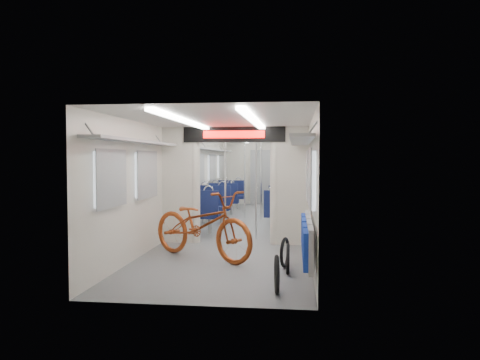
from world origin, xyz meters
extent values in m
plane|color=#515456|center=(0.00, 0.00, 0.00)|extent=(12.00, 12.00, 0.00)
cube|color=beige|center=(-1.45, 0.00, 1.15)|extent=(0.02, 12.00, 2.30)
cube|color=beige|center=(1.45, 0.00, 1.15)|extent=(0.02, 12.00, 2.30)
cube|color=beige|center=(0.00, 6.00, 1.15)|extent=(2.90, 0.02, 2.30)
cube|color=beige|center=(0.00, -6.00, 1.15)|extent=(2.90, 0.02, 2.30)
cube|color=silver|center=(0.00, 0.00, 2.30)|extent=(2.90, 12.00, 0.02)
cube|color=white|center=(-0.55, 0.00, 2.27)|extent=(0.12, 11.40, 0.04)
cube|color=white|center=(0.55, 0.00, 2.27)|extent=(0.12, 11.40, 0.04)
cube|color=beige|center=(-1.12, -2.00, 1.00)|extent=(0.65, 0.18, 2.00)
cube|color=beige|center=(1.12, -2.00, 1.00)|extent=(0.65, 0.18, 2.00)
cube|color=beige|center=(0.00, -2.00, 2.15)|extent=(2.90, 0.18, 0.30)
cylinder|color=beige|center=(-0.80, -2.00, 1.00)|extent=(0.20, 0.20, 2.00)
cylinder|color=beige|center=(0.80, -2.00, 1.00)|extent=(0.20, 0.20, 2.00)
cube|color=black|center=(0.00, -2.11, 2.15)|extent=(2.00, 0.03, 0.30)
cube|color=#FF0C07|center=(0.00, -2.13, 2.15)|extent=(1.20, 0.02, 0.14)
cube|color=silver|center=(-1.42, -4.80, 1.40)|extent=(0.04, 1.00, 0.75)
cube|color=silver|center=(1.42, -4.80, 1.40)|extent=(0.04, 1.00, 0.75)
cube|color=silver|center=(-1.42, -3.20, 1.40)|extent=(0.04, 1.00, 0.75)
cube|color=silver|center=(1.42, -3.20, 1.40)|extent=(0.04, 1.00, 0.75)
cube|color=silver|center=(-1.42, -0.50, 1.40)|extent=(0.04, 1.00, 0.75)
cube|color=silver|center=(1.42, -0.50, 1.40)|extent=(0.04, 1.00, 0.75)
cube|color=silver|center=(-1.42, 1.40, 1.40)|extent=(0.04, 1.00, 0.75)
cube|color=silver|center=(1.42, 1.40, 1.40)|extent=(0.04, 1.00, 0.75)
cube|color=silver|center=(-1.42, 3.30, 1.40)|extent=(0.04, 1.00, 0.75)
cube|color=silver|center=(1.42, 3.30, 1.40)|extent=(0.04, 1.00, 0.75)
cube|color=silver|center=(-1.42, 5.10, 1.40)|extent=(0.04, 1.00, 0.75)
cube|color=silver|center=(1.42, 5.10, 1.40)|extent=(0.04, 1.00, 0.75)
cube|color=gray|center=(-1.27, -4.00, 1.95)|extent=(0.30, 3.60, 0.04)
cube|color=gray|center=(1.27, -4.00, 1.95)|extent=(0.30, 3.60, 0.04)
cube|color=gray|center=(-1.27, 2.00, 1.95)|extent=(0.30, 7.60, 0.04)
cube|color=gray|center=(1.27, 2.00, 1.95)|extent=(0.30, 7.60, 0.04)
cube|color=gray|center=(0.00, 5.94, 1.00)|extent=(0.90, 0.05, 2.00)
imported|color=#923A15|center=(-0.36, -3.48, 0.58)|extent=(2.26, 1.85, 1.16)
cube|color=gray|center=(1.38, -5.52, 0.58)|extent=(0.06, 0.48, 0.54)
cube|color=navy|center=(1.32, -5.52, 0.58)|extent=(0.06, 0.44, 0.46)
cube|color=gray|center=(1.38, -4.97, 0.58)|extent=(0.06, 0.48, 0.54)
cube|color=navy|center=(1.32, -4.97, 0.58)|extent=(0.06, 0.44, 0.46)
cube|color=gray|center=(1.38, -4.42, 0.58)|extent=(0.06, 0.48, 0.54)
cube|color=navy|center=(1.32, -4.42, 0.58)|extent=(0.06, 0.44, 0.46)
cube|color=gray|center=(1.38, -3.87, 0.58)|extent=(0.06, 0.48, 0.54)
cube|color=navy|center=(1.32, -3.87, 0.58)|extent=(0.06, 0.44, 0.46)
torus|color=black|center=(0.97, -5.42, 0.22)|extent=(0.09, 0.49, 0.49)
torus|color=black|center=(1.09, -4.41, 0.20)|extent=(0.05, 0.45, 0.45)
torus|color=black|center=(1.04, -3.99, 0.21)|extent=(0.16, 0.47, 0.47)
cube|color=#0C1338|center=(-0.70, -0.92, 0.40)|extent=(0.43, 0.41, 0.10)
cylinder|color=gray|center=(-0.70, -0.92, 0.17)|extent=(0.10, 0.10, 0.35)
cube|color=#0C1338|center=(-0.70, -1.09, 0.72)|extent=(0.43, 0.08, 0.53)
torus|color=silver|center=(-0.70, -1.09, 0.98)|extent=(0.22, 0.03, 0.22)
cube|color=#0C1338|center=(-0.70, 0.72, 0.40)|extent=(0.43, 0.41, 0.10)
cylinder|color=gray|center=(-0.70, 0.72, 0.17)|extent=(0.10, 0.10, 0.35)
cube|color=#0C1338|center=(-0.70, 0.88, 0.72)|extent=(0.43, 0.08, 0.53)
torus|color=silver|center=(-0.70, 0.88, 0.98)|extent=(0.22, 0.03, 0.22)
cube|color=#0C1338|center=(-1.17, -0.92, 0.40)|extent=(0.43, 0.41, 0.10)
cylinder|color=gray|center=(-1.17, -0.92, 0.17)|extent=(0.10, 0.10, 0.35)
cube|color=#0C1338|center=(-1.17, -1.09, 0.72)|extent=(0.43, 0.08, 0.53)
torus|color=silver|center=(-1.17, -1.09, 0.98)|extent=(0.22, 0.03, 0.22)
cube|color=#0C1338|center=(-1.17, 0.72, 0.40)|extent=(0.43, 0.41, 0.10)
cylinder|color=gray|center=(-1.17, 0.72, 0.17)|extent=(0.10, 0.10, 0.35)
cube|color=#0C1338|center=(-1.17, 0.88, 0.72)|extent=(0.43, 0.08, 0.53)
torus|color=silver|center=(-1.17, 0.88, 0.98)|extent=(0.22, 0.03, 0.22)
cube|color=#0C1338|center=(0.70, -0.51, 0.40)|extent=(0.42, 0.39, 0.10)
cylinder|color=gray|center=(0.70, -0.51, 0.17)|extent=(0.10, 0.10, 0.35)
cube|color=#0C1338|center=(0.70, -0.67, 0.71)|extent=(0.42, 0.08, 0.52)
torus|color=silver|center=(0.70, -0.67, 0.97)|extent=(0.22, 0.03, 0.22)
cube|color=#0C1338|center=(0.70, 1.09, 0.40)|extent=(0.42, 0.39, 0.10)
cylinder|color=gray|center=(0.70, 1.09, 0.17)|extent=(0.10, 0.10, 0.35)
cube|color=#0C1338|center=(0.70, 1.25, 0.71)|extent=(0.42, 0.08, 0.52)
torus|color=silver|center=(0.70, 1.25, 0.97)|extent=(0.22, 0.03, 0.22)
cube|color=#0C1338|center=(1.17, -0.51, 0.40)|extent=(0.42, 0.39, 0.10)
cylinder|color=gray|center=(1.17, -0.51, 0.17)|extent=(0.10, 0.10, 0.35)
cube|color=#0C1338|center=(1.17, -0.67, 0.71)|extent=(0.42, 0.08, 0.52)
torus|color=silver|center=(1.17, -0.67, 0.97)|extent=(0.22, 0.03, 0.22)
cube|color=#0C1338|center=(1.17, 1.09, 0.40)|extent=(0.42, 0.39, 0.10)
cylinder|color=gray|center=(1.17, 1.09, 0.17)|extent=(0.10, 0.10, 0.35)
cube|color=#0C1338|center=(1.17, 1.25, 0.71)|extent=(0.42, 0.08, 0.52)
torus|color=silver|center=(1.17, 1.25, 0.97)|extent=(0.22, 0.03, 0.22)
cube|color=#0C1338|center=(-0.70, 2.63, 0.40)|extent=(0.41, 0.38, 0.10)
cylinder|color=gray|center=(-0.70, 2.63, 0.17)|extent=(0.10, 0.10, 0.35)
cube|color=#0C1338|center=(-0.70, 2.48, 0.70)|extent=(0.41, 0.07, 0.50)
torus|color=silver|center=(-0.70, 2.48, 0.95)|extent=(0.21, 0.03, 0.21)
cube|color=#0C1338|center=(-0.70, 4.19, 0.40)|extent=(0.41, 0.38, 0.10)
cylinder|color=gray|center=(-0.70, 4.19, 0.17)|extent=(0.10, 0.10, 0.35)
cube|color=#0C1338|center=(-0.70, 4.34, 0.70)|extent=(0.41, 0.07, 0.50)
torus|color=silver|center=(-0.70, 4.34, 0.95)|extent=(0.21, 0.03, 0.21)
cube|color=#0C1338|center=(-1.17, 2.63, 0.40)|extent=(0.41, 0.38, 0.10)
cylinder|color=gray|center=(-1.17, 2.63, 0.17)|extent=(0.10, 0.10, 0.35)
cube|color=#0C1338|center=(-1.17, 2.48, 0.70)|extent=(0.41, 0.07, 0.50)
torus|color=silver|center=(-1.17, 2.48, 0.95)|extent=(0.21, 0.03, 0.21)
cube|color=#0C1338|center=(-1.17, 4.19, 0.40)|extent=(0.41, 0.38, 0.10)
cylinder|color=gray|center=(-1.17, 4.19, 0.17)|extent=(0.10, 0.10, 0.35)
cube|color=#0C1338|center=(-1.17, 4.34, 0.70)|extent=(0.41, 0.07, 0.50)
torus|color=silver|center=(-1.17, 4.34, 0.95)|extent=(0.21, 0.03, 0.21)
cube|color=#0C1338|center=(0.70, 2.57, 0.40)|extent=(0.42, 0.39, 0.10)
cylinder|color=gray|center=(0.70, 2.57, 0.17)|extent=(0.10, 0.10, 0.35)
cube|color=#0C1338|center=(0.70, 2.41, 0.71)|extent=(0.42, 0.07, 0.51)
torus|color=silver|center=(0.70, 2.41, 0.96)|extent=(0.21, 0.03, 0.21)
cube|color=#0C1338|center=(0.70, 4.16, 0.40)|extent=(0.42, 0.39, 0.10)
cylinder|color=gray|center=(0.70, 4.16, 0.17)|extent=(0.10, 0.10, 0.35)
cube|color=#0C1338|center=(0.70, 4.31, 0.71)|extent=(0.42, 0.07, 0.51)
torus|color=silver|center=(0.70, 4.31, 0.96)|extent=(0.21, 0.03, 0.21)
cube|color=#0C1338|center=(1.17, 2.57, 0.40)|extent=(0.42, 0.39, 0.10)
cylinder|color=gray|center=(1.17, 2.57, 0.17)|extent=(0.10, 0.10, 0.35)
cube|color=#0C1338|center=(1.17, 2.41, 0.71)|extent=(0.42, 0.07, 0.51)
torus|color=silver|center=(1.17, 2.41, 0.96)|extent=(0.21, 0.03, 0.21)
cube|color=#0C1338|center=(1.17, 4.16, 0.40)|extent=(0.42, 0.39, 0.10)
cylinder|color=gray|center=(1.17, 4.16, 0.17)|extent=(0.10, 0.10, 0.35)
cube|color=#0C1338|center=(1.17, 4.31, 0.71)|extent=(0.42, 0.07, 0.51)
torus|color=silver|center=(1.17, 4.31, 0.96)|extent=(0.21, 0.03, 0.21)
cylinder|color=silver|center=(-0.29, -1.35, 1.15)|extent=(0.04, 0.04, 2.30)
cylinder|color=silver|center=(0.39, -1.51, 1.15)|extent=(0.04, 0.04, 2.30)
cylinder|color=silver|center=(-0.23, 1.94, 1.15)|extent=(0.04, 0.04, 2.30)
cylinder|color=silver|center=(0.26, 1.63, 1.15)|extent=(0.04, 0.04, 2.30)
camera|label=1|loc=(1.19, -11.16, 1.68)|focal=35.00mm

